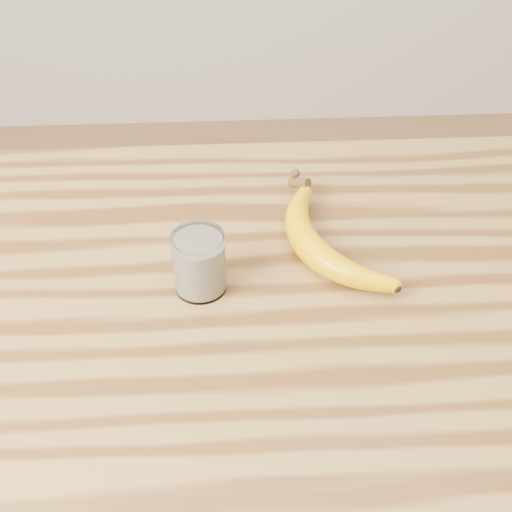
{
  "coord_description": "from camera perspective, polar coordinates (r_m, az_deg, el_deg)",
  "views": [
    {
      "loc": [
        -0.05,
        -0.62,
        1.55
      ],
      "look_at": [
        -0.02,
        0.08,
        0.93
      ],
      "focal_mm": 50.0,
      "sensor_mm": 36.0,
      "label": 1
    }
  ],
  "objects": [
    {
      "name": "smoothie_glass",
      "position": [
        0.91,
        -4.55,
        -0.57
      ],
      "size": [
        0.07,
        0.07,
        0.09
      ],
      "color": "white",
      "rests_on": "table"
    },
    {
      "name": "table",
      "position": [
        1.0,
        1.29,
        -9.85
      ],
      "size": [
        1.2,
        0.8,
        0.9
      ],
      "color": "olive",
      "rests_on": "ground"
    },
    {
      "name": "banana",
      "position": [
        0.97,
        4.3,
        0.64
      ],
      "size": [
        0.25,
        0.36,
        0.04
      ],
      "primitive_type": null,
      "rotation": [
        0.0,
        0.0,
        0.43
      ],
      "color": "#EBAE00",
      "rests_on": "table"
    }
  ]
}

